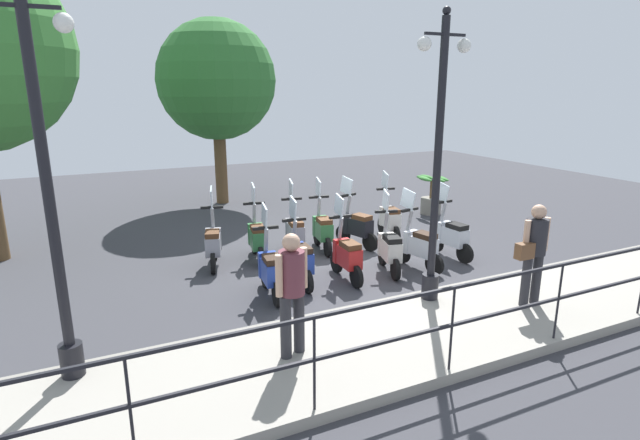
# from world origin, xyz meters

# --- Properties ---
(ground_plane) EXTENTS (28.00, 28.00, 0.00)m
(ground_plane) POSITION_xyz_m (0.00, 0.00, 0.00)
(ground_plane) COLOR #38383D
(promenade_walkway) EXTENTS (2.20, 20.00, 0.15)m
(promenade_walkway) POSITION_xyz_m (-3.15, 0.00, 0.07)
(promenade_walkway) COLOR gray
(promenade_walkway) RESTS_ON ground_plane
(fence_railing) EXTENTS (0.04, 16.03, 1.07)m
(fence_railing) POSITION_xyz_m (-4.20, -0.00, 0.91)
(fence_railing) COLOR black
(fence_railing) RESTS_ON promenade_walkway
(lamp_post_near) EXTENTS (0.26, 0.90, 4.36)m
(lamp_post_near) POSITION_xyz_m (-2.40, -0.20, 2.08)
(lamp_post_near) COLOR black
(lamp_post_near) RESTS_ON promenade_walkway
(lamp_post_far) EXTENTS (0.26, 0.90, 4.40)m
(lamp_post_far) POSITION_xyz_m (-2.40, 4.95, 2.11)
(lamp_post_far) COLOR black
(lamp_post_far) RESTS_ON promenade_walkway
(pedestrian_with_bag) EXTENTS (0.33, 0.65, 1.59)m
(pedestrian_with_bag) POSITION_xyz_m (-3.26, -1.44, 1.08)
(pedestrian_with_bag) COLOR #28282D
(pedestrian_with_bag) RESTS_ON promenade_walkway
(pedestrian_distant) EXTENTS (0.41, 0.47, 1.59)m
(pedestrian_distant) POSITION_xyz_m (-3.07, 2.44, 1.08)
(pedestrian_distant) COLOR #28282D
(pedestrian_distant) RESTS_ON promenade_walkway
(tree_distant) EXTENTS (3.44, 3.44, 5.35)m
(tree_distant) POSITION_xyz_m (6.45, 0.83, 3.61)
(tree_distant) COLOR brown
(tree_distant) RESTS_ON ground_plane
(potted_palm) EXTENTS (1.06, 0.66, 1.05)m
(potted_palm) POSITION_xyz_m (2.55, -4.05, 0.45)
(potted_palm) COLOR slate
(potted_palm) RESTS_ON ground_plane
(scooter_near_0) EXTENTS (1.23, 0.44, 1.54)m
(scooter_near_0) POSITION_xyz_m (-0.64, -2.09, 0.48)
(scooter_near_0) COLOR black
(scooter_near_0) RESTS_ON ground_plane
(scooter_near_1) EXTENTS (1.22, 0.49, 1.54)m
(scooter_near_1) POSITION_xyz_m (-0.90, -1.09, 0.48)
(scooter_near_1) COLOR black
(scooter_near_1) RESTS_ON ground_plane
(scooter_near_2) EXTENTS (1.20, 0.53, 1.54)m
(scooter_near_2) POSITION_xyz_m (-0.82, -0.47, 0.48)
(scooter_near_2) COLOR black
(scooter_near_2) RESTS_ON ground_plane
(scooter_near_3) EXTENTS (1.23, 0.44, 1.54)m
(scooter_near_3) POSITION_xyz_m (-0.81, 0.45, 0.48)
(scooter_near_3) COLOR black
(scooter_near_3) RESTS_ON ground_plane
(scooter_near_4) EXTENTS (1.23, 0.44, 1.54)m
(scooter_near_4) POSITION_xyz_m (-0.64, 1.30, 0.48)
(scooter_near_4) COLOR black
(scooter_near_4) RESTS_ON ground_plane
(scooter_near_5) EXTENTS (1.23, 0.44, 1.54)m
(scooter_near_5) POSITION_xyz_m (-0.92, 1.96, 0.48)
(scooter_near_5) COLOR black
(scooter_near_5) RESTS_ON ground_plane
(scooter_far_0) EXTENTS (1.22, 0.48, 1.54)m
(scooter_far_0) POSITION_xyz_m (1.04, -1.68, 0.48)
(scooter_far_0) COLOR black
(scooter_far_0) RESTS_ON ground_plane
(scooter_far_1) EXTENTS (1.20, 0.54, 1.54)m
(scooter_far_1) POSITION_xyz_m (0.82, -0.69, 0.48)
(scooter_far_1) COLOR black
(scooter_far_1) RESTS_ON ground_plane
(scooter_far_2) EXTENTS (1.23, 0.47, 1.54)m
(scooter_far_2) POSITION_xyz_m (0.91, 0.10, 0.48)
(scooter_far_2) COLOR black
(scooter_far_2) RESTS_ON ground_plane
(scooter_far_3) EXTENTS (1.22, 0.48, 1.54)m
(scooter_far_3) POSITION_xyz_m (0.98, 0.72, 0.48)
(scooter_far_3) COLOR black
(scooter_far_3) RESTS_ON ground_plane
(scooter_far_4) EXTENTS (1.23, 0.47, 1.54)m
(scooter_far_4) POSITION_xyz_m (0.93, 1.56, 0.48)
(scooter_far_4) COLOR black
(scooter_far_4) RESTS_ON ground_plane
(scooter_far_5) EXTENTS (1.20, 0.53, 1.54)m
(scooter_far_5) POSITION_xyz_m (0.95, 2.46, 0.48)
(scooter_far_5) COLOR black
(scooter_far_5) RESTS_ON ground_plane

